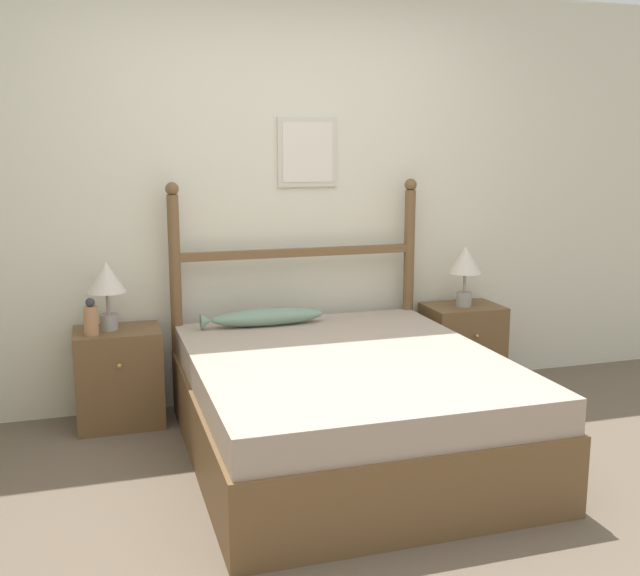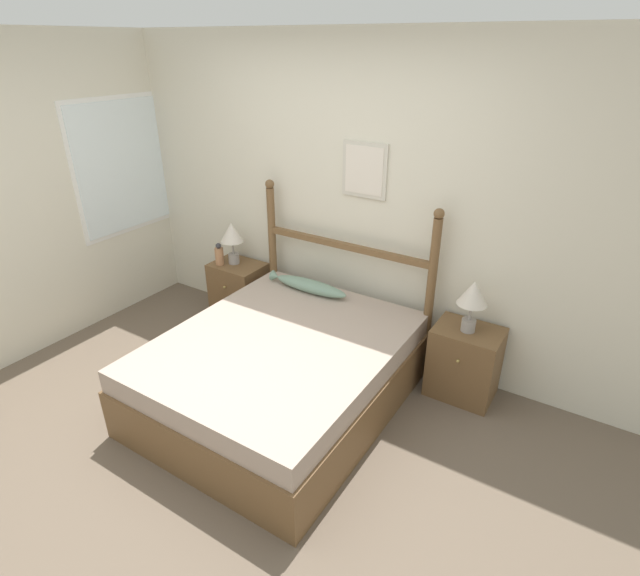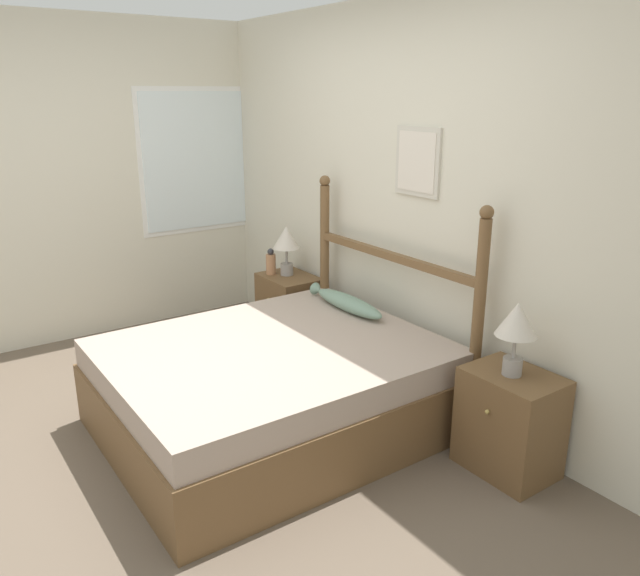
{
  "view_description": "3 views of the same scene",
  "coord_description": "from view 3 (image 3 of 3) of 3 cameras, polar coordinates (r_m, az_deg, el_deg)",
  "views": [
    {
      "loc": [
        -1.1,
        -2.82,
        1.61
      ],
      "look_at": [
        0.07,
        0.98,
        0.84
      ],
      "focal_mm": 42.0,
      "sensor_mm": 36.0,
      "label": 1
    },
    {
      "loc": [
        1.96,
        -1.71,
        2.45
      ],
      "look_at": [
        0.19,
        1.09,
        0.8
      ],
      "focal_mm": 28.0,
      "sensor_mm": 36.0,
      "label": 2
    },
    {
      "loc": [
        3.06,
        -1.04,
        1.98
      ],
      "look_at": [
        0.04,
        1.07,
        0.81
      ],
      "focal_mm": 35.0,
      "sensor_mm": 36.0,
      "label": 3
    }
  ],
  "objects": [
    {
      "name": "wall_left",
      "position": [
        5.34,
        -23.37,
        8.64
      ],
      "size": [
        0.08,
        6.4,
        2.55
      ],
      "color": "beige",
      "rests_on": "ground_plane"
    },
    {
      "name": "wall_back",
      "position": [
        4.19,
        7.16,
        7.81
      ],
      "size": [
        6.4,
        0.08,
        2.55
      ],
      "color": "beige",
      "rests_on": "ground_plane"
    },
    {
      "name": "table_lamp_right",
      "position": [
        3.32,
        17.53,
        -3.18
      ],
      "size": [
        0.21,
        0.21,
        0.4
      ],
      "color": "gray",
      "rests_on": "nightstand_right"
    },
    {
      "name": "fish_pillow",
      "position": [
        4.26,
        2.47,
        -1.33
      ],
      "size": [
        0.74,
        0.15,
        0.1
      ],
      "color": "gray",
      "rests_on": "bed"
    },
    {
      "name": "nightstand_right",
      "position": [
        3.56,
        16.95,
        -11.67
      ],
      "size": [
        0.48,
        0.39,
        0.57
      ],
      "color": "brown",
      "rests_on": "ground_plane"
    },
    {
      "name": "bottle",
      "position": [
        5.02,
        -4.51,
        2.32
      ],
      "size": [
        0.08,
        0.08,
        0.21
      ],
      "color": "tan",
      "rests_on": "nightstand_left"
    },
    {
      "name": "nightstand_left",
      "position": [
        5.07,
        -2.81,
        -1.98
      ],
      "size": [
        0.48,
        0.39,
        0.57
      ],
      "color": "brown",
      "rests_on": "ground_plane"
    },
    {
      "name": "table_lamp_left",
      "position": [
        4.94,
        -3.1,
        4.33
      ],
      "size": [
        0.21,
        0.21,
        0.4
      ],
      "color": "gray",
      "rests_on": "nightstand_left"
    },
    {
      "name": "headboard",
      "position": [
        4.13,
        6.46,
        0.36
      ],
      "size": [
        1.58,
        0.08,
        1.39
      ],
      "color": "brown",
      "rests_on": "ground_plane"
    },
    {
      "name": "ground_plane",
      "position": [
        3.79,
        -14.2,
        -14.47
      ],
      "size": [
        16.0,
        16.0,
        0.0
      ],
      "primitive_type": "plane",
      "color": "brown"
    },
    {
      "name": "bed",
      "position": [
        3.81,
        -4.36,
        -9.08
      ],
      "size": [
        1.57,
        1.9,
        0.55
      ],
      "color": "brown",
      "rests_on": "ground_plane"
    }
  ]
}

